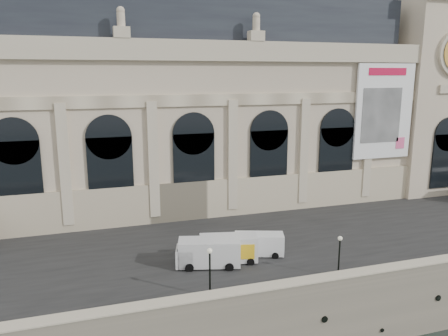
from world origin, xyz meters
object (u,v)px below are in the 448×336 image
object	(u,v)px
van_b	(205,253)
lamp_right	(339,257)
box_truck	(225,249)
lamp_left	(210,273)
van_c	(256,244)

from	to	relation	value
van_b	lamp_right	size ratio (longest dim) A/B	1.63
box_truck	lamp_right	distance (m)	10.85
box_truck	lamp_right	bearing A→B (deg)	-35.19
box_truck	lamp_left	world-z (taller)	lamp_left
van_b	box_truck	world-z (taller)	van_b
lamp_right	van_c	bearing A→B (deg)	127.67
van_c	lamp_left	world-z (taller)	lamp_left
van_b	lamp_right	xyz separation A→B (m)	(10.92, -5.82, 0.58)
van_c	box_truck	distance (m)	3.60
lamp_left	van_b	bearing A→B (deg)	78.58
van_b	lamp_left	world-z (taller)	lamp_left
lamp_left	lamp_right	xyz separation A→B (m)	(12.09, -0.02, -0.18)
van_b	lamp_right	bearing A→B (deg)	-28.05
van_b	box_truck	bearing A→B (deg)	11.58
van_b	lamp_left	xyz separation A→B (m)	(-1.17, -5.80, 0.77)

